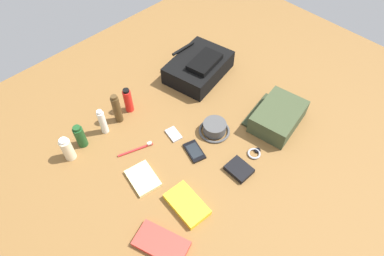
{
  "coord_description": "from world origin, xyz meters",
  "views": [
    {
      "loc": [
        -0.7,
        -0.71,
        1.29
      ],
      "look_at": [
        0.0,
        0.0,
        0.04
      ],
      "focal_mm": 30.94,
      "sensor_mm": 36.0,
      "label": 1
    }
  ],
  "objects_px": {
    "lotion_bottle": "(67,149)",
    "shampoo_bottle": "(80,136)",
    "cologne_bottle": "(117,109)",
    "toiletry_pouch": "(277,116)",
    "sunscreen_spray": "(128,100)",
    "wristwatch": "(255,153)",
    "toothbrush": "(138,149)",
    "notepad": "(143,178)",
    "cell_phone": "(194,151)",
    "toothpaste_tube": "(103,122)",
    "media_player": "(174,134)",
    "bucket_hat": "(214,128)",
    "wallet": "(239,169)",
    "travel_guidebook": "(187,205)",
    "paperback_novel": "(161,244)",
    "backpack": "(199,67)"
  },
  "relations": [
    {
      "from": "sunscreen_spray",
      "to": "cell_phone",
      "type": "height_order",
      "value": "sunscreen_spray"
    },
    {
      "from": "notepad",
      "to": "lotion_bottle",
      "type": "bearing_deg",
      "value": 127.13
    },
    {
      "from": "lotion_bottle",
      "to": "wallet",
      "type": "distance_m",
      "value": 0.78
    },
    {
      "from": "shampoo_bottle",
      "to": "cologne_bottle",
      "type": "xyz_separation_m",
      "value": [
        0.22,
        0.0,
        0.02
      ]
    },
    {
      "from": "shampoo_bottle",
      "to": "wallet",
      "type": "height_order",
      "value": "shampoo_bottle"
    },
    {
      "from": "lotion_bottle",
      "to": "cologne_bottle",
      "type": "bearing_deg",
      "value": 4.63
    },
    {
      "from": "shampoo_bottle",
      "to": "toothpaste_tube",
      "type": "distance_m",
      "value": 0.12
    },
    {
      "from": "shampoo_bottle",
      "to": "toothbrush",
      "type": "height_order",
      "value": "shampoo_bottle"
    },
    {
      "from": "backpack",
      "to": "toothbrush",
      "type": "bearing_deg",
      "value": -164.07
    },
    {
      "from": "bucket_hat",
      "to": "wristwatch",
      "type": "height_order",
      "value": "bucket_hat"
    },
    {
      "from": "backpack",
      "to": "shampoo_bottle",
      "type": "relative_size",
      "value": 3.08
    },
    {
      "from": "notepad",
      "to": "wallet",
      "type": "bearing_deg",
      "value": -28.26
    },
    {
      "from": "cell_phone",
      "to": "wristwatch",
      "type": "relative_size",
      "value": 1.83
    },
    {
      "from": "cologne_bottle",
      "to": "paperback_novel",
      "type": "xyz_separation_m",
      "value": [
        -0.27,
        -0.63,
        -0.07
      ]
    },
    {
      "from": "media_player",
      "to": "shampoo_bottle",
      "type": "bearing_deg",
      "value": 142.78
    },
    {
      "from": "lotion_bottle",
      "to": "shampoo_bottle",
      "type": "bearing_deg",
      "value": 15.56
    },
    {
      "from": "toiletry_pouch",
      "to": "travel_guidebook",
      "type": "relative_size",
      "value": 1.54
    },
    {
      "from": "notepad",
      "to": "cologne_bottle",
      "type": "bearing_deg",
      "value": 79.72
    },
    {
      "from": "backpack",
      "to": "wristwatch",
      "type": "bearing_deg",
      "value": -109.57
    },
    {
      "from": "toothbrush",
      "to": "shampoo_bottle",
      "type": "bearing_deg",
      "value": 128.5
    },
    {
      "from": "shampoo_bottle",
      "to": "paperback_novel",
      "type": "distance_m",
      "value": 0.63
    },
    {
      "from": "cologne_bottle",
      "to": "toothbrush",
      "type": "relative_size",
      "value": 1.03
    },
    {
      "from": "wristwatch",
      "to": "toothpaste_tube",
      "type": "bearing_deg",
      "value": 124.82
    },
    {
      "from": "cell_phone",
      "to": "toothbrush",
      "type": "relative_size",
      "value": 0.79
    },
    {
      "from": "cologne_bottle",
      "to": "backpack",
      "type": "bearing_deg",
      "value": -4.8
    },
    {
      "from": "sunscreen_spray",
      "to": "backpack",
      "type": "bearing_deg",
      "value": -7.92
    },
    {
      "from": "cologne_bottle",
      "to": "travel_guidebook",
      "type": "bearing_deg",
      "value": -98.22
    },
    {
      "from": "backpack",
      "to": "lotion_bottle",
      "type": "height_order",
      "value": "backpack"
    },
    {
      "from": "lotion_bottle",
      "to": "toothpaste_tube",
      "type": "xyz_separation_m",
      "value": [
        0.2,
        0.01,
        0.01
      ]
    },
    {
      "from": "bucket_hat",
      "to": "shampoo_bottle",
      "type": "bearing_deg",
      "value": 142.46
    },
    {
      "from": "wristwatch",
      "to": "toothbrush",
      "type": "distance_m",
      "value": 0.55
    },
    {
      "from": "wristwatch",
      "to": "toothbrush",
      "type": "xyz_separation_m",
      "value": [
        -0.37,
        0.4,
        0.0
      ]
    },
    {
      "from": "media_player",
      "to": "wallet",
      "type": "xyz_separation_m",
      "value": [
        0.07,
        -0.36,
        0.01
      ]
    },
    {
      "from": "backpack",
      "to": "toothpaste_tube",
      "type": "xyz_separation_m",
      "value": [
        -0.62,
        0.03,
        0.02
      ]
    },
    {
      "from": "wallet",
      "to": "media_player",
      "type": "bearing_deg",
      "value": 102.64
    },
    {
      "from": "toiletry_pouch",
      "to": "sunscreen_spray",
      "type": "relative_size",
      "value": 2.08
    },
    {
      "from": "media_player",
      "to": "wristwatch",
      "type": "height_order",
      "value": "same"
    },
    {
      "from": "sunscreen_spray",
      "to": "travel_guidebook",
      "type": "relative_size",
      "value": 0.74
    },
    {
      "from": "travel_guidebook",
      "to": "toothbrush",
      "type": "distance_m",
      "value": 0.37
    },
    {
      "from": "wallet",
      "to": "paperback_novel",
      "type": "bearing_deg",
      "value": -177.78
    },
    {
      "from": "backpack",
      "to": "travel_guidebook",
      "type": "xyz_separation_m",
      "value": [
        -0.61,
        -0.53,
        -0.04
      ]
    },
    {
      "from": "shampoo_bottle",
      "to": "wallet",
      "type": "xyz_separation_m",
      "value": [
        0.42,
        -0.62,
        -0.05
      ]
    },
    {
      "from": "lotion_bottle",
      "to": "notepad",
      "type": "height_order",
      "value": "lotion_bottle"
    },
    {
      "from": "paperback_novel",
      "to": "cell_phone",
      "type": "relative_size",
      "value": 1.78
    },
    {
      "from": "toothbrush",
      "to": "wallet",
      "type": "bearing_deg",
      "value": -58.54
    },
    {
      "from": "toothpaste_tube",
      "to": "travel_guidebook",
      "type": "height_order",
      "value": "toothpaste_tube"
    },
    {
      "from": "travel_guidebook",
      "to": "wristwatch",
      "type": "height_order",
      "value": "travel_guidebook"
    },
    {
      "from": "travel_guidebook",
      "to": "media_player",
      "type": "relative_size",
      "value": 2.11
    },
    {
      "from": "bucket_hat",
      "to": "travel_guidebook",
      "type": "relative_size",
      "value": 0.79
    },
    {
      "from": "wallet",
      "to": "backpack",
      "type": "bearing_deg",
      "value": 61.92
    }
  ]
}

